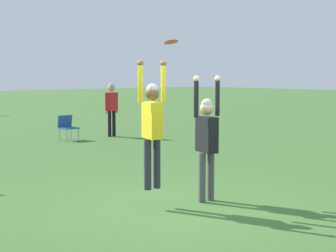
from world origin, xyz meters
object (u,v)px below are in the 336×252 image
object	(u,v)px
person_defending	(207,135)
camping_chair_2	(67,125)
person_jumping	(152,121)
person_spectator_near	(112,104)
frisbee	(171,42)

from	to	relation	value
person_defending	camping_chair_2	xyz separation A→B (m)	(2.99, 9.23, -0.66)
person_jumping	person_spectator_near	world-z (taller)	person_jumping
frisbee	person_defending	bearing A→B (deg)	-34.13
frisbee	person_spectator_near	bearing A→B (deg)	59.17
person_jumping	person_spectator_near	bearing A→B (deg)	-15.74
person_jumping	camping_chair_2	xyz separation A→B (m)	(3.96, 8.93, -0.93)
person_jumping	person_spectator_near	xyz separation A→B (m)	(5.70, 8.83, -0.28)
camping_chair_2	person_spectator_near	distance (m)	1.86
person_jumping	camping_chair_2	world-z (taller)	person_jumping
person_defending	frisbee	size ratio (longest dim) A/B	8.96
person_defending	person_spectator_near	distance (m)	10.28
frisbee	person_spectator_near	world-z (taller)	frisbee
frisbee	camping_chair_2	size ratio (longest dim) A/B	0.29
person_jumping	frisbee	distance (m)	1.37
camping_chair_2	person_spectator_near	bearing A→B (deg)	179.34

